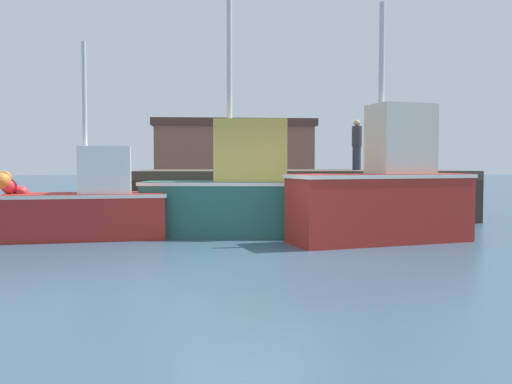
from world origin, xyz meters
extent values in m
cube|color=#334C60|center=(0.00, 0.00, -0.05)|extent=(120.00, 160.00, 0.10)
cube|color=#473D33|center=(2.21, 8.41, 1.37)|extent=(9.94, 6.44, 0.25)
cube|color=#312A23|center=(2.21, 5.31, 0.62)|extent=(9.94, 0.24, 1.25)
cylinder|color=#312A23|center=(-2.36, 5.42, 0.62)|extent=(0.37, 0.37, 1.25)
cylinder|color=#312A23|center=(2.21, 5.42, 0.62)|extent=(0.37, 0.37, 1.25)
cylinder|color=#312A23|center=(6.78, 5.42, 0.62)|extent=(0.37, 0.37, 1.25)
cylinder|color=#312A23|center=(-0.77, 11.39, 0.62)|extent=(0.37, 0.37, 1.25)
cylinder|color=#312A23|center=(5.19, 11.39, 0.62)|extent=(0.37, 0.37, 1.25)
cylinder|color=#312A23|center=(-0.08, 5.42, 0.62)|extent=(4.61, 0.19, 1.18)
cube|color=maroon|center=(-3.35, 2.82, 0.52)|extent=(3.60, 1.74, 1.03)
cube|color=silver|center=(-3.35, 2.82, 0.98)|extent=(3.67, 1.77, 0.08)
cube|color=silver|center=(-2.93, 2.88, 1.55)|extent=(1.25, 1.29, 1.05)
cylinder|color=#B7B7BC|center=(-3.35, 2.82, 3.25)|extent=(0.10, 0.10, 2.34)
sphere|color=orange|center=(-5.09, 2.67, 1.37)|extent=(0.34, 0.34, 0.34)
sphere|color=red|center=(-4.76, 2.79, 1.04)|extent=(0.33, 0.33, 0.33)
sphere|color=orange|center=(-5.06, 2.51, 1.32)|extent=(0.36, 0.36, 0.36)
sphere|color=red|center=(-4.96, 2.61, 1.20)|extent=(0.33, 0.33, 0.33)
cube|color=#23564C|center=(-0.11, 3.02, 0.64)|extent=(4.16, 1.60, 1.28)
cube|color=silver|center=(-0.11, 3.02, 1.23)|extent=(4.24, 1.63, 0.08)
cube|color=gold|center=(0.40, 2.95, 2.00)|extent=(1.77, 1.10, 1.43)
cylinder|color=#B7B7BC|center=(-0.11, 3.02, 4.10)|extent=(0.12, 0.12, 2.78)
cube|color=maroon|center=(3.09, 1.75, 0.74)|extent=(4.12, 2.21, 1.48)
cube|color=silver|center=(3.09, 1.75, 1.43)|extent=(4.21, 2.26, 0.08)
cube|color=beige|center=(3.57, 1.88, 2.22)|extent=(1.46, 1.20, 1.50)
cylinder|color=#B7B7BC|center=(3.09, 1.75, 4.04)|extent=(0.12, 0.12, 2.13)
cube|color=silver|center=(5.01, 4.00, 0.17)|extent=(1.60, 1.08, 0.35)
cube|color=#7F6647|center=(5.01, 4.00, 0.37)|extent=(0.26, 0.69, 0.04)
cylinder|color=#2D3342|center=(4.39, 8.51, 1.90)|extent=(0.29, 0.29, 0.81)
cylinder|color=#333338|center=(4.39, 8.51, 2.64)|extent=(0.34, 0.34, 0.68)
sphere|color=tan|center=(4.39, 8.51, 3.09)|extent=(0.22, 0.22, 0.22)
cube|color=brown|center=(0.97, 30.10, 2.17)|extent=(10.86, 6.57, 4.34)
cube|color=#4F2D24|center=(0.97, 30.10, 4.59)|extent=(11.29, 6.84, 0.50)
camera|label=1|loc=(-0.48, -9.58, 1.67)|focal=37.85mm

